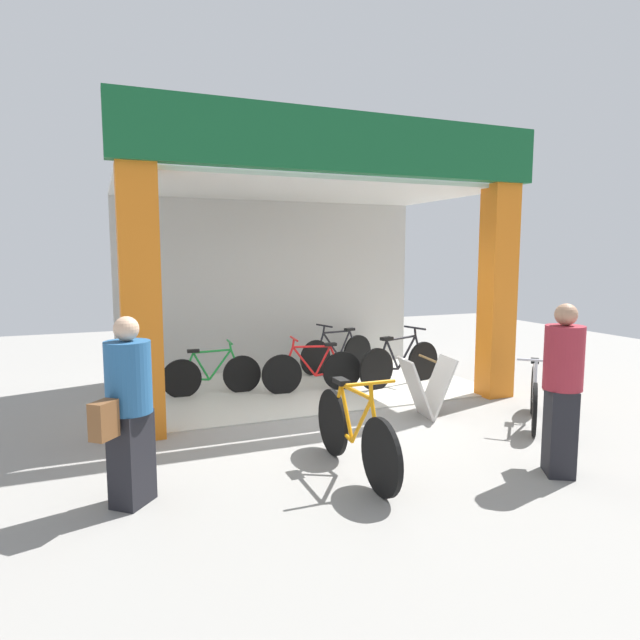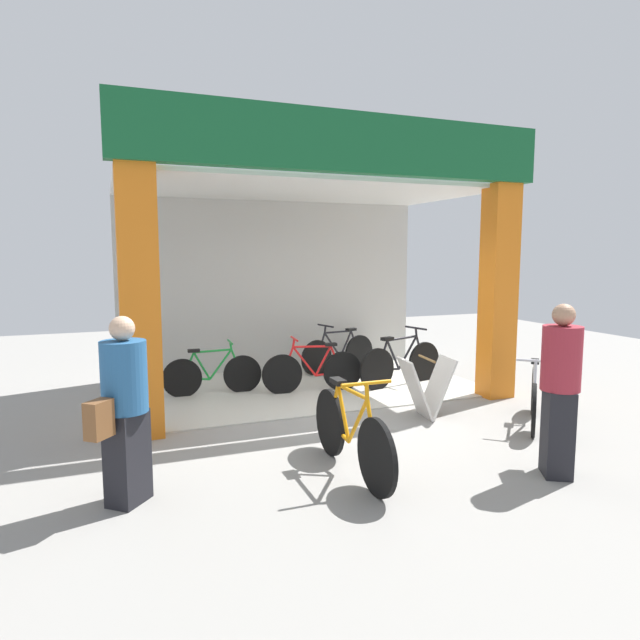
# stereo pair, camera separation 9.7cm
# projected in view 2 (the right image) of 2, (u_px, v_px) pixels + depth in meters

# --- Properties ---
(ground_plane) EXTENTS (18.69, 18.69, 0.00)m
(ground_plane) POSITION_uv_depth(u_px,v_px,m) (341.00, 414.00, 7.21)
(ground_plane) COLOR gray
(ground_plane) RESTS_ON ground
(shop_facade) EXTENTS (5.54, 3.32, 3.78)m
(shop_facade) POSITION_uv_depth(u_px,v_px,m) (301.00, 257.00, 8.40)
(shop_facade) COLOR beige
(shop_facade) RESTS_ON ground
(bicycle_inside_0) EXTENTS (1.53, 0.42, 0.85)m
(bicycle_inside_0) POSITION_uv_depth(u_px,v_px,m) (313.00, 370.00, 8.26)
(bicycle_inside_0) COLOR black
(bicycle_inside_0) RESTS_ON ground
(bicycle_inside_1) EXTENTS (1.45, 0.40, 0.80)m
(bicycle_inside_1) POSITION_uv_depth(u_px,v_px,m) (212.00, 374.00, 8.11)
(bicycle_inside_1) COLOR black
(bicycle_inside_1) RESTS_ON ground
(bicycle_inside_2) EXTENTS (1.53, 0.51, 0.86)m
(bicycle_inside_2) POSITION_uv_depth(u_px,v_px,m) (339.00, 353.00, 9.69)
(bicycle_inside_2) COLOR black
(bicycle_inside_2) RESTS_ON ground
(bicycle_inside_3) EXTENTS (1.63, 0.52, 0.92)m
(bicycle_inside_3) POSITION_uv_depth(u_px,v_px,m) (401.00, 363.00, 8.67)
(bicycle_inside_3) COLOR black
(bicycle_inside_3) RESTS_ON ground
(bicycle_parked_0) EXTENTS (1.08, 1.19, 0.86)m
(bicycle_parked_0) POSITION_uv_depth(u_px,v_px,m) (534.00, 397.00, 6.72)
(bicycle_parked_0) COLOR black
(bicycle_parked_0) RESTS_ON ground
(bicycle_parked_1) EXTENTS (0.48, 1.75, 0.96)m
(bicycle_parked_1) POSITION_uv_depth(u_px,v_px,m) (351.00, 434.00, 5.22)
(bicycle_parked_1) COLOR black
(bicycle_parked_1) RESTS_ON ground
(sandwich_board_sign) EXTENTS (0.69, 0.56, 0.78)m
(sandwich_board_sign) POSITION_uv_depth(u_px,v_px,m) (426.00, 387.00, 7.02)
(sandwich_board_sign) COLOR silver
(sandwich_board_sign) RESTS_ON ground
(pedestrian_0) EXTENTS (0.58, 0.62, 1.58)m
(pedestrian_0) POSITION_uv_depth(u_px,v_px,m) (124.00, 408.00, 4.53)
(pedestrian_0) COLOR black
(pedestrian_0) RESTS_ON ground
(pedestrian_1) EXTENTS (0.51, 0.64, 1.63)m
(pedestrian_1) POSITION_uv_depth(u_px,v_px,m) (559.00, 388.00, 5.13)
(pedestrian_1) COLOR black
(pedestrian_1) RESTS_ON ground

